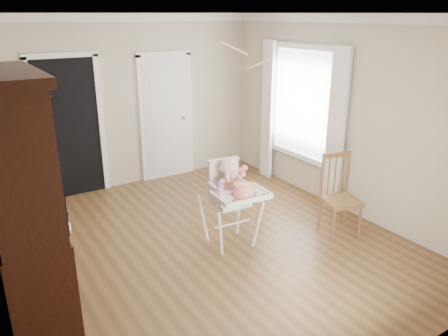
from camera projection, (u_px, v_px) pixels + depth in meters
floor at (205, 245)px, 5.38m from camera, size 5.00×5.00×0.00m
ceiling at (201, 13)px, 4.48m from camera, size 5.00×5.00×0.00m
wall_back at (125, 103)px, 6.92m from camera, size 4.50×0.00×4.50m
wall_right at (343, 116)px, 6.07m from camera, size 0.00×5.00×5.00m
crown_molding at (201, 19)px, 4.50m from camera, size 4.50×5.00×0.12m
doorway at (69, 126)px, 6.53m from camera, size 1.06×0.05×2.22m
closet_door at (166, 118)px, 7.36m from camera, size 0.96×0.09×2.13m
window_right at (300, 111)px, 6.69m from camera, size 0.13×1.84×2.30m
high_chair at (230, 194)px, 5.19m from camera, size 0.67×0.81×1.08m
baby at (230, 180)px, 5.16m from camera, size 0.32×0.26×0.51m
cake at (244, 190)px, 4.92m from camera, size 0.30×0.30×0.14m
sippy_cup at (220, 189)px, 4.93m from camera, size 0.07×0.07×0.18m
china_cabinet at (21, 205)px, 3.76m from camera, size 0.60×1.35×2.29m
dining_chair at (340, 198)px, 5.54m from camera, size 0.53×0.53×1.04m
streamer at (234, 48)px, 5.76m from camera, size 0.12×0.48×0.15m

